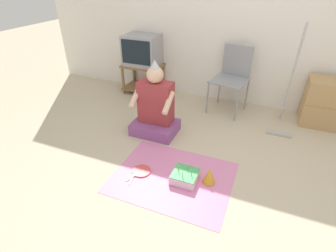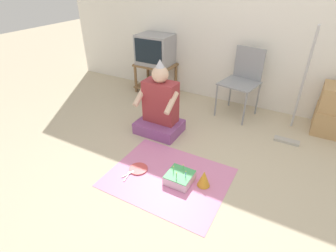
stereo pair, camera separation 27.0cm
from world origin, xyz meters
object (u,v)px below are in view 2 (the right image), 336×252
at_px(folding_chair, 243,77).
at_px(person_seated, 160,109).
at_px(tv, 155,50).
at_px(paper_plate, 138,169).
at_px(dust_mop, 296,108).
at_px(party_hat_blue, 204,178).
at_px(birthday_cake, 180,177).

bearing_deg(folding_chair, person_seated, -126.66).
distance_m(tv, paper_plate, 2.10).
bearing_deg(folding_chair, dust_mop, -25.78).
relative_size(person_seated, paper_plate, 4.80).
distance_m(tv, dust_mop, 2.17).
height_order(party_hat_blue, paper_plate, party_hat_blue).
relative_size(dust_mop, person_seated, 1.45).
distance_m(tv, folding_chair, 1.41).
bearing_deg(tv, folding_chair, -3.50).
height_order(folding_chair, birthday_cake, folding_chair).
bearing_deg(person_seated, birthday_cake, -48.29).
xyz_separation_m(dust_mop, person_seated, (-1.42, -0.61, -0.08)).
bearing_deg(folding_chair, birthday_cake, -92.94).
relative_size(folding_chair, dust_mop, 0.68).
bearing_deg(folding_chair, party_hat_blue, -85.18).
height_order(tv, paper_plate, tv).
bearing_deg(dust_mop, person_seated, -156.72).
distance_m(birthday_cake, paper_plate, 0.45).
bearing_deg(person_seated, folding_chair, 53.34).
relative_size(person_seated, birthday_cake, 3.77).
bearing_deg(birthday_cake, party_hat_blue, 15.67).
distance_m(person_seated, party_hat_blue, 1.08).
height_order(tv, party_hat_blue, tv).
bearing_deg(birthday_cake, person_seated, 131.71).
relative_size(tv, folding_chair, 0.59).
distance_m(person_seated, paper_plate, 0.83).
distance_m(folding_chair, paper_plate, 1.85).
xyz_separation_m(folding_chair, person_seated, (-0.71, -0.95, -0.21)).
relative_size(folding_chair, person_seated, 0.98).
bearing_deg(paper_plate, birthday_cake, 6.04).
height_order(folding_chair, person_seated, person_seated).
bearing_deg(paper_plate, folding_chair, 72.81).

